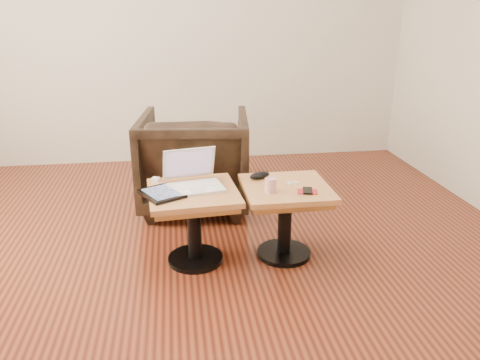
{
  "coord_description": "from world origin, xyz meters",
  "views": [
    {
      "loc": [
        -0.09,
        -2.49,
        1.49
      ],
      "look_at": [
        0.28,
        0.11,
        0.53
      ],
      "focal_mm": 35.0,
      "sensor_mm": 36.0,
      "label": 1
    }
  ],
  "objects": [
    {
      "name": "room_shell",
      "position": [
        0.0,
        0.0,
        1.35
      ],
      "size": [
        4.52,
        4.52,
        2.71
      ],
      "color": "#41180E",
      "rests_on": "ground"
    },
    {
      "name": "side_table_left",
      "position": [
        -0.0,
        0.11,
        0.36
      ],
      "size": [
        0.56,
        0.56,
        0.48
      ],
      "rotation": [
        0.0,
        0.0,
        0.08
      ],
      "color": "black",
      "rests_on": "ground"
    },
    {
      "name": "side_table_right",
      "position": [
        0.56,
        0.1,
        0.36
      ],
      "size": [
        0.52,
        0.52,
        0.48
      ],
      "rotation": [
        0.0,
        0.0,
        0.0
      ],
      "color": "black",
      "rests_on": "ground"
    },
    {
      "name": "laptop",
      "position": [
        0.0,
        0.17,
        0.52
      ],
      "size": [
        0.37,
        0.35,
        0.22
      ],
      "rotation": [
        0.0,
        0.0,
        0.2
      ],
      "color": "white",
      "rests_on": "side_table_left"
    },
    {
      "name": "tablet",
      "position": [
        -0.19,
        0.06,
        0.48
      ],
      "size": [
        0.3,
        0.32,
        0.02
      ],
      "rotation": [
        0.0,
        0.0,
        0.49
      ],
      "color": "black",
      "rests_on": "side_table_left"
    },
    {
      "name": "charging_adapter",
      "position": [
        -0.23,
        0.29,
        0.49
      ],
      "size": [
        0.06,
        0.06,
        0.03
      ],
      "primitive_type": "cube",
      "rotation": [
        0.0,
        0.0,
        -0.35
      ],
      "color": "white",
      "rests_on": "side_table_left"
    },
    {
      "name": "glasses_case",
      "position": [
        0.43,
        0.25,
        0.5
      ],
      "size": [
        0.15,
        0.1,
        0.04
      ],
      "primitive_type": "ellipsoid",
      "rotation": [
        0.0,
        0.0,
        0.34
      ],
      "color": "black",
      "rests_on": "side_table_right"
    },
    {
      "name": "striped_cup",
      "position": [
        0.45,
        0.01,
        0.52
      ],
      "size": [
        0.08,
        0.08,
        0.09
      ],
      "primitive_type": "cylinder",
      "rotation": [
        0.0,
        0.0,
        0.34
      ],
      "color": "#DA4F69",
      "rests_on": "side_table_right"
    },
    {
      "name": "earbuds_tangle",
      "position": [
        0.61,
        0.13,
        0.48
      ],
      "size": [
        0.08,
        0.05,
        0.01
      ],
      "color": "white",
      "rests_on": "side_table_right"
    },
    {
      "name": "phone_on_sleeve",
      "position": [
        0.66,
        -0.02,
        0.48
      ],
      "size": [
        0.13,
        0.11,
        0.01
      ],
      "rotation": [
        0.0,
        0.0,
        -0.23
      ],
      "color": "#A42A3C",
      "rests_on": "side_table_right"
    },
    {
      "name": "armchair",
      "position": [
        0.05,
        0.98,
        0.38
      ],
      "size": [
        0.9,
        0.92,
        0.76
      ],
      "primitive_type": "imported",
      "rotation": [
        0.0,
        0.0,
        3.03
      ],
      "color": "black",
      "rests_on": "ground"
    }
  ]
}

